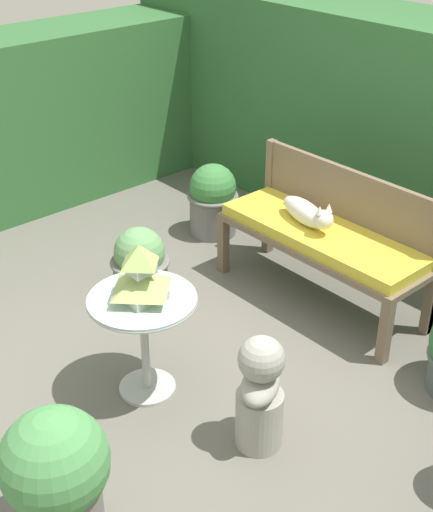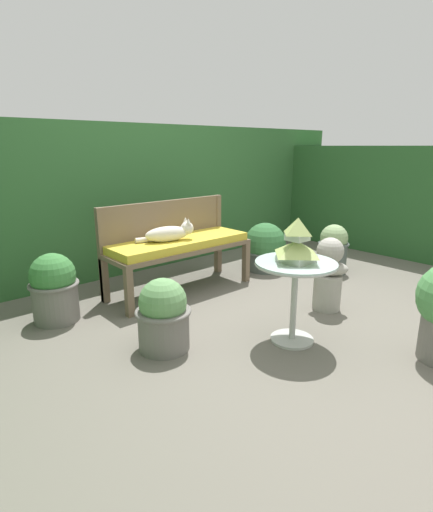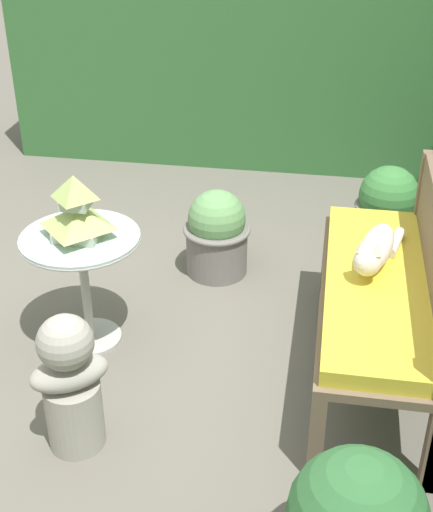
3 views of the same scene
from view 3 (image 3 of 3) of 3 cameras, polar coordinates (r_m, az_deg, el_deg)
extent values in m
plane|color=#666056|center=(3.43, -6.54, -9.62)|extent=(30.00, 30.00, 0.00)
cube|color=#336633|center=(5.61, 2.49, 14.76)|extent=(0.70, 3.50, 1.37)
cube|color=brown|center=(3.96, 8.91, -0.17)|extent=(0.06, 0.06, 0.41)
cube|color=brown|center=(2.86, 8.00, -14.03)|extent=(0.06, 0.06, 0.41)
cube|color=brown|center=(3.99, 15.16, -0.70)|extent=(0.06, 0.06, 0.41)
cube|color=brown|center=(2.90, 16.89, -14.58)|extent=(0.06, 0.06, 0.41)
cube|color=brown|center=(3.27, 12.64, -3.13)|extent=(1.43, 0.50, 0.04)
cube|color=gold|center=(3.24, 12.75, -2.30)|extent=(1.37, 0.46, 0.07)
cube|color=brown|center=(3.89, 15.74, 2.15)|extent=(0.06, 0.06, 0.86)
ellipsoid|color=silver|center=(3.32, 12.67, 0.65)|extent=(0.44, 0.23, 0.14)
sphere|color=silver|center=(3.13, 11.98, -0.49)|extent=(0.12, 0.12, 0.12)
cone|color=silver|center=(3.09, 12.73, 0.56)|extent=(0.05, 0.05, 0.06)
cone|color=silver|center=(3.10, 11.51, 0.81)|extent=(0.05, 0.05, 0.06)
cylinder|color=silver|center=(3.48, 14.11, 1.06)|extent=(0.24, 0.10, 0.05)
cylinder|color=#B7B7B2|center=(3.69, -10.02, -6.41)|extent=(0.31, 0.31, 0.02)
cylinder|color=#B7B7B2|center=(3.53, -10.42, -2.74)|extent=(0.04, 0.04, 0.58)
cylinder|color=silver|center=(3.38, -10.89, 1.49)|extent=(0.57, 0.57, 0.01)
torus|color=#B7B7B2|center=(3.39, -10.87, 1.31)|extent=(0.57, 0.57, 0.02)
cube|color=#B2BCA8|center=(3.37, -10.94, 1.96)|extent=(0.20, 0.20, 0.05)
pyramid|color=#A8BC66|center=(3.33, -11.06, 3.10)|extent=(0.27, 0.27, 0.10)
cube|color=#B2BCA8|center=(3.30, -11.19, 4.23)|extent=(0.13, 0.13, 0.05)
pyramid|color=#A8BC66|center=(3.27, -11.32, 5.46)|extent=(0.17, 0.17, 0.11)
cylinder|color=#A39E93|center=(3.05, -11.28, -12.27)|extent=(0.24, 0.24, 0.31)
ellipsoid|color=#A39E93|center=(2.91, -11.70, -9.14)|extent=(0.33, 0.36, 0.12)
sphere|color=#A39E93|center=(2.82, -12.02, -6.78)|extent=(0.23, 0.23, 0.23)
cylinder|color=slate|center=(4.12, 0.03, 0.53)|extent=(0.35, 0.35, 0.29)
torus|color=slate|center=(4.05, 0.03, 2.15)|extent=(0.39, 0.39, 0.03)
sphere|color=#66995B|center=(4.02, 0.03, 3.03)|extent=(0.33, 0.33, 0.33)
cylinder|color=slate|center=(4.42, 13.29, 2.13)|extent=(0.35, 0.35, 0.32)
torus|color=slate|center=(4.35, 13.52, 3.85)|extent=(0.39, 0.39, 0.03)
sphere|color=#3D7F3D|center=(4.32, 13.63, 4.73)|extent=(0.35, 0.35, 0.35)
camera|label=1|loc=(2.88, -81.48, 13.82)|focal=50.00mm
camera|label=2|loc=(5.69, -20.47, 20.29)|focal=28.00mm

